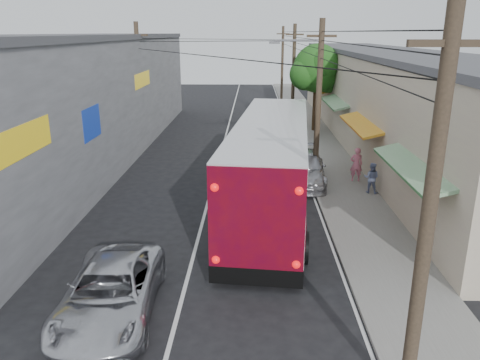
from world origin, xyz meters
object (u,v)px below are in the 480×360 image
(parked_car_mid, at_px, (276,122))
(coach_bus, at_px, (271,165))
(jeepney, at_px, (111,292))
(pedestrian_near, at_px, (356,164))
(parked_car_far, at_px, (276,111))
(parked_suv, at_px, (303,168))
(pedestrian_far, at_px, (371,178))

(parked_car_mid, bearing_deg, coach_bus, -88.51)
(parked_car_mid, bearing_deg, jeepney, -97.73)
(jeepney, distance_m, pedestrian_near, 14.99)
(parked_car_far, bearing_deg, coach_bus, -100.26)
(jeepney, bearing_deg, pedestrian_near, 49.96)
(pedestrian_near, bearing_deg, parked_suv, 0.99)
(parked_car_mid, height_order, parked_car_far, parked_car_mid)
(coach_bus, bearing_deg, parked_suv, 71.11)
(parked_car_mid, bearing_deg, parked_suv, -81.66)
(pedestrian_near, bearing_deg, coach_bus, 42.59)
(coach_bus, bearing_deg, parked_car_far, 92.53)
(parked_suv, xyz_separation_m, pedestrian_far, (3.00, -1.86, 0.07))
(parked_car_far, xyz_separation_m, pedestrian_far, (3.51, -20.49, 0.18))
(parked_car_far, height_order, pedestrian_far, pedestrian_far)
(parked_suv, xyz_separation_m, pedestrian_near, (2.66, -0.03, 0.21))
(pedestrian_near, relative_size, pedestrian_far, 1.19)
(coach_bus, height_order, parked_car_far, coach_bus)
(parked_car_mid, xyz_separation_m, pedestrian_far, (3.80, -14.86, 0.13))
(parked_suv, distance_m, pedestrian_far, 3.53)
(pedestrian_near, xyz_separation_m, pedestrian_far, (0.34, -1.83, -0.14))
(parked_car_far, distance_m, pedestrian_near, 18.93)
(parked_car_far, height_order, pedestrian_near, pedestrian_near)
(parked_car_mid, distance_m, pedestrian_far, 15.34)
(pedestrian_far, bearing_deg, parked_car_mid, -52.40)
(pedestrian_near, bearing_deg, parked_car_mid, -73.48)
(coach_bus, distance_m, pedestrian_near, 5.98)
(parked_suv, xyz_separation_m, parked_car_far, (-0.51, 18.63, -0.11))
(jeepney, relative_size, pedestrian_near, 2.98)
(coach_bus, xyz_separation_m, pedestrian_near, (4.45, 3.86, -1.04))
(parked_suv, bearing_deg, jeepney, -113.97)
(parked_suv, distance_m, parked_car_far, 18.64)
(parked_suv, bearing_deg, parked_car_far, 95.56)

